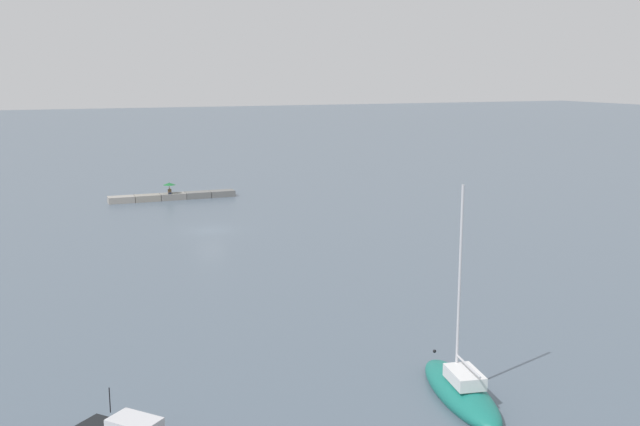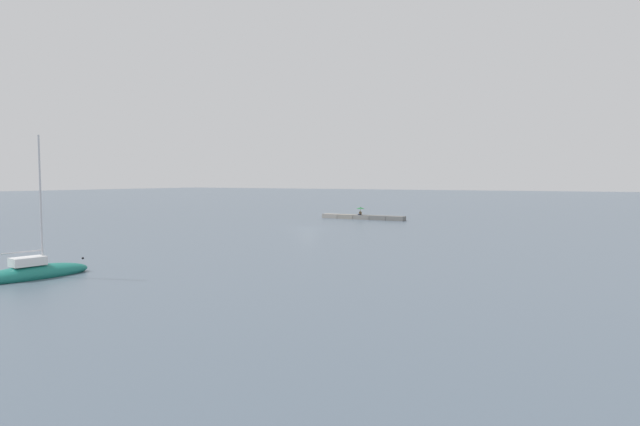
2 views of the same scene
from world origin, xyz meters
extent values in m
plane|color=slate|center=(0.00, 0.00, 0.00)|extent=(500.00, 500.00, 0.00)
cube|color=slate|center=(-5.79, -18.18, 0.36)|extent=(2.84, 1.64, 0.72)
cube|color=slate|center=(-2.89, -18.18, 0.36)|extent=(2.84, 1.64, 0.72)
cube|color=gray|center=(0.00, -18.18, 0.36)|extent=(2.84, 1.64, 0.72)
cube|color=gray|center=(2.89, -18.18, 0.36)|extent=(2.84, 1.64, 0.72)
cube|color=gray|center=(5.79, -18.18, 0.36)|extent=(2.84, 1.64, 0.72)
cube|color=#1E2333|center=(0.39, -17.76, 0.80)|extent=(0.40, 0.45, 0.16)
cube|color=brown|center=(0.36, -18.04, 0.98)|extent=(0.42, 0.26, 0.52)
sphere|color=tan|center=(0.36, -18.04, 1.34)|extent=(0.22, 0.22, 0.22)
cylinder|color=black|center=(0.36, -18.08, 1.24)|extent=(0.02, 0.02, 1.05)
cone|color=#19662D|center=(0.36, -18.08, 1.84)|extent=(1.40, 1.40, 0.25)
sphere|color=black|center=(0.36, -18.08, 1.99)|extent=(0.05, 0.05, 0.05)
ellipsoid|color=#197266|center=(-1.80, 39.21, 0.26)|extent=(3.33, 7.52, 1.25)
cube|color=white|center=(-1.74, 39.57, 1.17)|extent=(1.59, 2.22, 0.57)
cylinder|color=silver|center=(-1.91, 38.64, 5.22)|extent=(0.12, 0.12, 8.68)
cylinder|color=silver|center=(-1.68, 39.89, 1.82)|extent=(0.54, 2.52, 0.09)
sphere|color=black|center=(-2.40, 35.92, 0.93)|extent=(0.17, 0.17, 0.17)
camera|label=1|loc=(15.51, 65.27, 14.27)|focal=41.25mm
camera|label=2|loc=(-35.34, 60.24, 6.62)|focal=29.35mm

